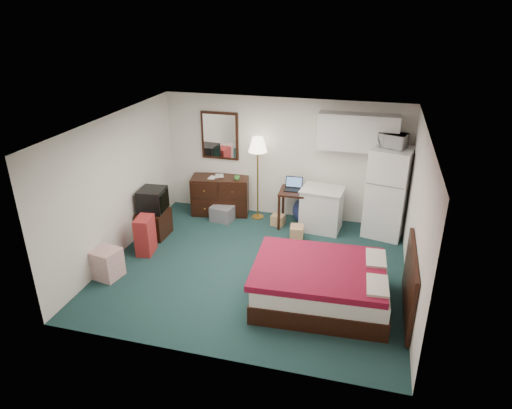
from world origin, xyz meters
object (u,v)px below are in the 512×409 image
(desk, at_px, (294,208))
(tv_stand, at_px, (154,223))
(kitchen_counter, at_px, (321,210))
(dresser, at_px, (220,195))
(floor_lamp, at_px, (258,179))
(suitcase, at_px, (145,235))
(bed, at_px, (321,285))
(fridge, at_px, (388,192))

(desk, relative_size, tv_stand, 1.36)
(kitchen_counter, xyz_separation_m, tv_stand, (-3.10, -1.11, -0.16))
(dresser, height_order, floor_lamp, floor_lamp)
(floor_lamp, distance_m, kitchen_counter, 1.45)
(suitcase, bearing_deg, dresser, 61.23)
(bed, height_order, tv_stand, bed)
(desk, distance_m, fridge, 1.84)
(desk, distance_m, tv_stand, 2.80)
(dresser, height_order, bed, dresser)
(fridge, height_order, tv_stand, fridge)
(floor_lamp, bearing_deg, suitcase, -128.94)
(suitcase, bearing_deg, bed, -20.15)
(floor_lamp, height_order, kitchen_counter, floor_lamp)
(fridge, height_order, suitcase, fridge)
(kitchen_counter, distance_m, suitcase, 3.43)
(bed, bearing_deg, kitchen_counter, 94.50)
(dresser, relative_size, desk, 1.56)
(desk, bearing_deg, tv_stand, -158.66)
(kitchen_counter, bearing_deg, bed, -76.93)
(dresser, bearing_deg, suitcase, -121.20)
(dresser, distance_m, floor_lamp, 0.95)
(dresser, height_order, kitchen_counter, kitchen_counter)
(tv_stand, bearing_deg, fridge, 16.67)
(dresser, relative_size, suitcase, 1.72)
(fridge, xyz_separation_m, tv_stand, (-4.33, -1.24, -0.62))
(desk, xyz_separation_m, fridge, (1.77, 0.10, 0.49))
(bed, bearing_deg, tv_stand, 155.52)
(kitchen_counter, distance_m, bed, 2.48)
(bed, bearing_deg, floor_lamp, 119.35)
(dresser, relative_size, floor_lamp, 0.68)
(dresser, height_order, desk, dresser)
(dresser, height_order, fridge, fridge)
(fridge, bearing_deg, floor_lamp, -169.18)
(bed, xyz_separation_m, tv_stand, (-3.42, 1.35, -0.05))
(floor_lamp, height_order, tv_stand, floor_lamp)
(dresser, relative_size, fridge, 0.68)
(desk, xyz_separation_m, bed, (0.87, -2.49, -0.07))
(dresser, xyz_separation_m, floor_lamp, (0.83, -0.02, 0.47))
(kitchen_counter, height_order, fridge, fridge)
(bed, relative_size, tv_stand, 3.43)
(floor_lamp, distance_m, tv_stand, 2.26)
(suitcase, bearing_deg, floor_lamp, 43.04)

